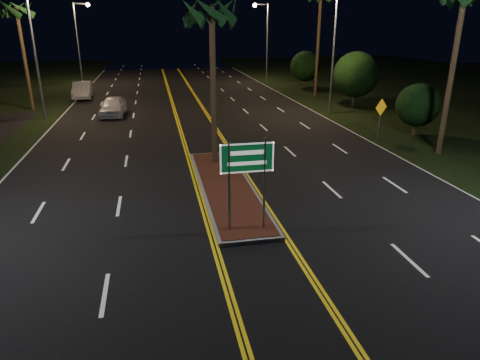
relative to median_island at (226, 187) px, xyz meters
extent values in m
plane|color=black|center=(0.00, -7.00, -0.08)|extent=(120.00, 120.00, 0.00)
cube|color=gray|center=(0.00, 0.00, -0.01)|extent=(2.25, 10.25, 0.15)
cube|color=#592819|center=(0.00, 0.00, 0.08)|extent=(2.00, 10.00, 0.02)
cylinder|color=gray|center=(-0.60, -4.20, 1.67)|extent=(0.08, 0.08, 3.20)
cylinder|color=gray|center=(0.60, -4.20, 1.67)|extent=(0.08, 0.08, 3.20)
cube|color=#07471E|center=(0.00, -4.20, 2.62)|extent=(1.80, 0.04, 1.00)
cube|color=white|center=(0.00, -4.22, 2.62)|extent=(1.80, 0.01, 1.00)
cylinder|color=gray|center=(-11.00, 17.00, 4.42)|extent=(0.18, 0.18, 9.00)
cylinder|color=gray|center=(-11.00, 37.00, 4.42)|extent=(0.18, 0.18, 9.00)
cube|color=gray|center=(-10.20, 37.00, 8.77)|extent=(1.60, 0.12, 0.12)
sphere|color=#F5B76E|center=(-9.40, 37.00, 8.67)|extent=(0.44, 0.44, 0.44)
cylinder|color=gray|center=(11.00, 15.00, 4.42)|extent=(0.18, 0.18, 9.00)
cylinder|color=gray|center=(11.00, 35.00, 4.42)|extent=(0.18, 0.18, 9.00)
cube|color=gray|center=(10.20, 35.00, 8.77)|extent=(1.60, 0.12, 0.12)
sphere|color=#F5B76E|center=(9.40, 35.00, 8.67)|extent=(0.44, 0.44, 0.44)
cylinder|color=#382819|center=(0.00, 3.50, 3.67)|extent=(0.28, 0.28, 7.50)
cylinder|color=#382819|center=(-12.80, 21.00, 3.92)|extent=(0.28, 0.28, 8.00)
cylinder|color=#382819|center=(12.50, 3.00, 4.17)|extent=(0.28, 0.28, 8.50)
cylinder|color=#382819|center=(12.80, 23.00, 4.67)|extent=(0.28, 0.28, 9.50)
cylinder|color=#382819|center=(13.50, 7.00, 0.37)|extent=(0.24, 0.24, 0.90)
sphere|color=black|center=(13.50, 7.00, 1.87)|extent=(2.70, 2.70, 2.70)
cylinder|color=#382819|center=(14.00, 17.00, 0.55)|extent=(0.24, 0.24, 1.26)
sphere|color=black|center=(14.00, 17.00, 2.65)|extent=(3.78, 3.78, 3.78)
cylinder|color=#382819|center=(13.80, 29.00, 0.46)|extent=(0.24, 0.24, 1.08)
sphere|color=black|center=(13.80, 29.00, 2.26)|extent=(3.24, 3.24, 3.24)
imported|color=silver|center=(-6.01, 17.25, 0.77)|extent=(2.57, 5.27, 1.71)
imported|color=#AAABB3|center=(-9.50, 26.37, 0.82)|extent=(2.66, 5.57, 1.81)
cylinder|color=gray|center=(10.80, 6.70, 1.00)|extent=(0.07, 0.07, 2.16)
cube|color=#FFA10D|center=(10.80, 6.68, 1.88)|extent=(0.96, 0.46, 1.04)
camera|label=1|loc=(-2.85, -17.21, 6.75)|focal=32.00mm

